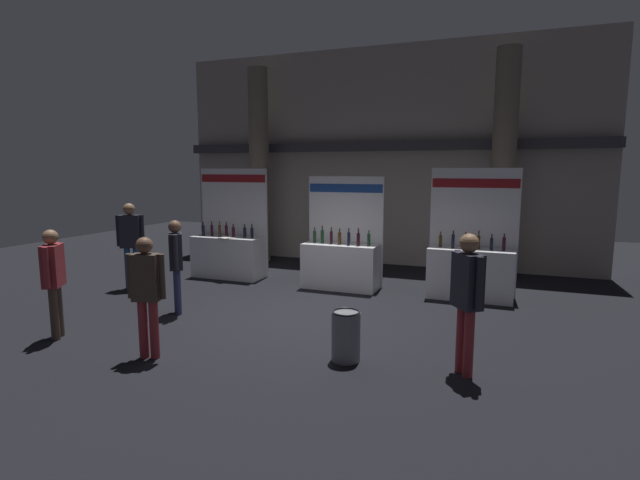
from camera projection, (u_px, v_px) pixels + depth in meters
ground_plane at (301, 316)px, 8.52m from camera, size 24.00×24.00×0.00m
hall_colonnade at (378, 159)px, 12.84m from camera, size 11.20×1.27×5.69m
exhibitor_booth_0 at (229, 251)px, 11.50m from camera, size 1.77×0.75×2.55m
exhibitor_booth_1 at (341, 261)px, 10.43m from camera, size 1.69×0.66×2.39m
exhibitor_booth_2 at (471, 267)px, 9.60m from camera, size 1.71×0.66×2.57m
trash_bin at (346, 336)px, 6.50m from camera, size 0.39×0.39×0.69m
visitor_0 at (53, 274)px, 7.28m from camera, size 0.39×0.49×1.66m
visitor_1 at (131, 237)px, 10.35m from camera, size 0.53×0.37×1.83m
visitor_2 at (176, 259)px, 8.54m from camera, size 0.40×0.45×1.67m
visitor_3 at (147, 288)px, 6.50m from camera, size 0.51×0.30×1.66m
visitor_4 at (467, 291)px, 5.95m from camera, size 0.42×0.47×1.78m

